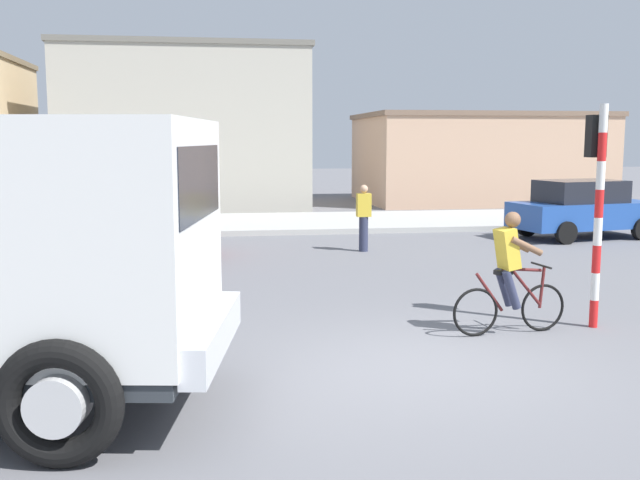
{
  "coord_description": "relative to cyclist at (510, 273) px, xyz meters",
  "views": [
    {
      "loc": [
        -2.63,
        -8.39,
        2.7
      ],
      "look_at": [
        -0.98,
        2.5,
        1.2
      ],
      "focal_mm": 41.42,
      "sensor_mm": 36.0,
      "label": 1
    }
  ],
  "objects": [
    {
      "name": "ground_plane",
      "position": [
        -1.49,
        -1.18,
        -0.86
      ],
      "size": [
        120.0,
        120.0,
        0.0
      ],
      "primitive_type": "plane",
      "color": "slate"
    },
    {
      "name": "sidewalk_far",
      "position": [
        -1.49,
        13.58,
        -0.78
      ],
      "size": [
        80.0,
        5.0,
        0.16
      ],
      "primitive_type": "cube",
      "color": "#ADADA8",
      "rests_on": "ground"
    },
    {
      "name": "cyclist",
      "position": [
        0.0,
        0.0,
        0.0
      ],
      "size": [
        1.72,
        0.53,
        1.72
      ],
      "color": "black",
      "rests_on": "ground"
    },
    {
      "name": "traffic_light_pole",
      "position": [
        1.37,
        0.25,
        1.2
      ],
      "size": [
        0.24,
        0.43,
        3.2
      ],
      "color": "red",
      "rests_on": "ground"
    },
    {
      "name": "car_white_mid",
      "position": [
        6.06,
        9.31,
        -0.05
      ],
      "size": [
        4.25,
        2.44,
        1.6
      ],
      "color": "#234C9E",
      "rests_on": "ground"
    },
    {
      "name": "car_far_side",
      "position": [
        -6.08,
        7.45,
        -0.05
      ],
      "size": [
        4.29,
        2.58,
        1.6
      ],
      "color": "red",
      "rests_on": "ground"
    },
    {
      "name": "pedestrian_near_kerb",
      "position": [
        -0.41,
        7.85,
        -0.02
      ],
      "size": [
        0.34,
        0.22,
        1.62
      ],
      "color": "#2D334C",
      "rests_on": "ground"
    },
    {
      "name": "building_mid_block",
      "position": [
        -4.94,
        20.69,
        2.27
      ],
      "size": [
        9.44,
        6.66,
        6.26
      ],
      "color": "#B2AD9E",
      "rests_on": "ground"
    },
    {
      "name": "building_corner_right",
      "position": [
        7.49,
        21.41,
        1.05
      ],
      "size": [
        9.94,
        6.99,
        3.81
      ],
      "color": "tan",
      "rests_on": "ground"
    }
  ]
}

